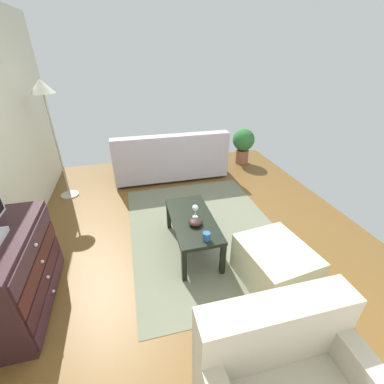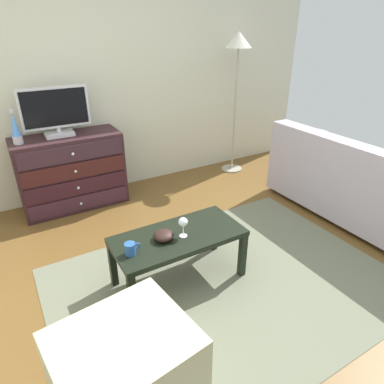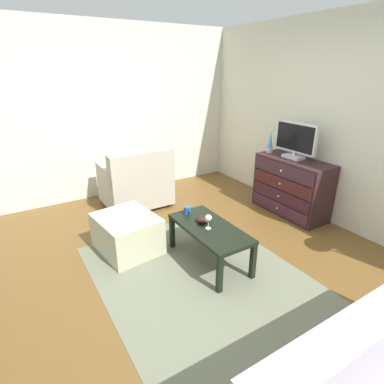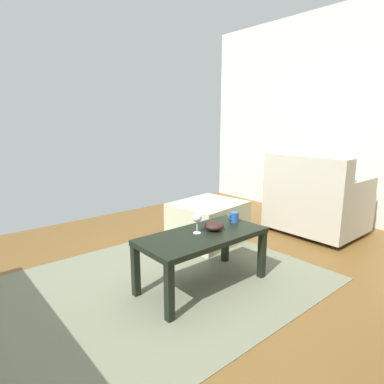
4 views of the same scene
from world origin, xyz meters
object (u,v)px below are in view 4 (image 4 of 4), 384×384
bowl_decorative (214,226)px  armchair (315,202)px  wine_glass (197,218)px  coffee_table (202,241)px  mug (234,217)px  ottoman (208,222)px

bowl_decorative → armchair: 1.68m
wine_glass → armchair: armchair is taller
coffee_table → mug: size_ratio=8.67×
coffee_table → mug: mug is taller
coffee_table → mug: bearing=-173.7°
wine_glass → ottoman: (-0.71, -0.63, -0.33)m
coffee_table → wine_glass: 0.18m
mug → ottoman: mug is taller
coffee_table → mug: (-0.39, -0.04, 0.10)m
wine_glass → armchair: size_ratio=0.17×
coffee_table → ottoman: bearing=-135.6°
coffee_table → bowl_decorative: bowl_decorative is taller
mug → armchair: armchair is taller
mug → armchair: bearing=-178.0°
coffee_table → ottoman: 0.97m
coffee_table → wine_glass: size_ratio=6.29×
ottoman → wine_glass: bearing=41.8°
mug → ottoman: size_ratio=0.16×
wine_glass → mug: size_ratio=1.38×
armchair → mug: bearing=2.0°
bowl_decorative → armchair: size_ratio=0.16×
coffee_table → armchair: 1.80m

